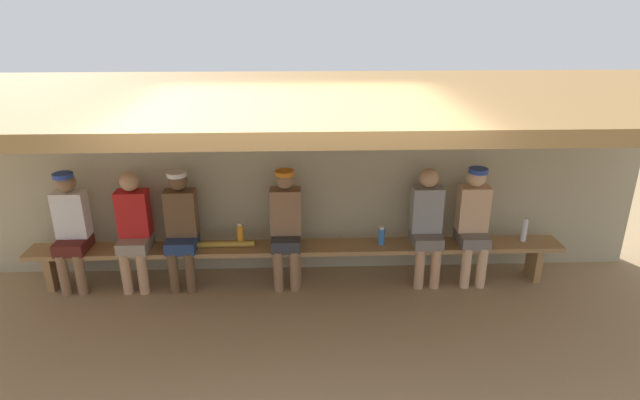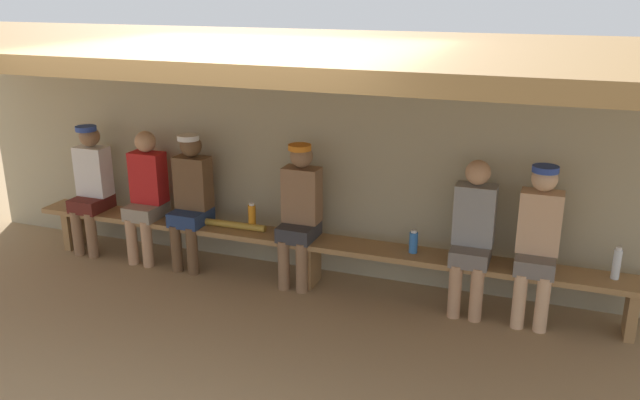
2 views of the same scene
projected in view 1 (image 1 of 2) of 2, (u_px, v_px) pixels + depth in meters
The scene contains 14 objects.
ground_plane at pixel (298, 369), 4.72m from camera, with size 24.00×24.00×0.00m, color #9E7F59.
back_wall at pixel (296, 179), 6.19m from camera, with size 8.00×0.20×2.20m, color tan.
dugout_roof at pixel (294, 100), 4.56m from camera, with size 8.00×2.80×0.12m, color olive.
bench at pixel (297, 252), 6.02m from camera, with size 6.00×0.36×0.46m.
player_in_red at pixel (286, 223), 5.90m from camera, with size 0.34×0.42×1.34m.
player_shirtless_tan at pixel (427, 222), 5.96m from camera, with size 0.34×0.42×1.34m.
player_rightmost at pixel (473, 220), 5.97m from camera, with size 0.34×0.42×1.34m.
player_with_sunglasses at pixel (134, 226), 5.84m from camera, with size 0.34×0.42×1.34m.
player_in_blue at pixel (71, 226), 5.81m from camera, with size 0.34×0.42×1.34m.
player_near_post at pixel (181, 224), 5.85m from camera, with size 0.34×0.42×1.34m.
water_bottle_clear at pixel (381, 236), 6.01m from camera, with size 0.08×0.08×0.21m.
water_bottle_blue at pixel (524, 230), 6.08m from camera, with size 0.07×0.07×0.27m.
water_bottle_orange at pixel (240, 235), 5.98m from camera, with size 0.07×0.07×0.26m.
baseball_bat at pixel (215, 244), 5.95m from camera, with size 0.07×0.07×0.87m, color #B28C33.
Camera 1 is at (0.05, -3.87, 3.09)m, focal length 29.89 mm.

